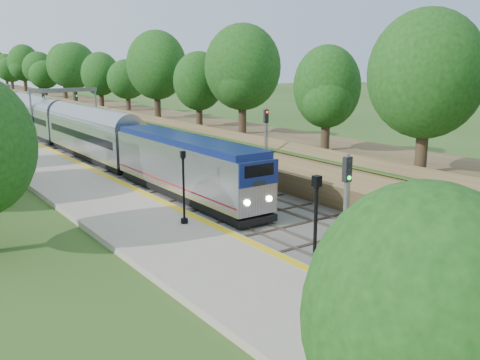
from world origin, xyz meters
TOP-DOWN VIEW (x-y plane):
  - ground at (0.00, 0.00)m, footprint 320.00×320.00m
  - trackbed at (2.00, 60.00)m, footprint 9.50×170.00m
  - platform at (-5.20, 16.00)m, footprint 6.40×68.00m
  - yellow_stripe at (-2.35, 16.00)m, footprint 0.55×68.00m
  - embankment at (10.35, 60.00)m, footprint 10.64×170.00m
  - signal_gantry at (2.47, 54.99)m, footprint 8.40×0.38m
  - trees_behind_platform at (-11.17, 20.67)m, footprint 7.82×53.32m
  - train at (0.00, 77.26)m, footprint 2.83×132.78m
  - lamppost_mid at (-3.56, 3.40)m, footprint 0.47×0.47m
  - lamppost_far at (-3.51, 14.38)m, footprint 0.42×0.42m
  - signal_platform at (-2.90, 2.43)m, footprint 0.34×0.27m
  - signal_farside at (6.20, 19.25)m, footprint 0.33×0.26m

SIDE VIEW (x-z plane):
  - ground at x=0.00m, z-range 0.00..0.00m
  - trackbed at x=2.00m, z-range -0.07..0.21m
  - platform at x=-5.20m, z-range 0.00..0.38m
  - yellow_stripe at x=-2.35m, z-range 0.38..0.39m
  - embankment at x=10.35m, z-range -3.89..7.80m
  - train at x=0.00m, z-range 0.06..4.22m
  - lamppost_far at x=-3.51m, z-range 0.15..4.40m
  - lamppost_mid at x=-3.56m, z-range 0.12..4.91m
  - signal_farside at x=6.20m, z-range 0.79..6.84m
  - signal_platform at x=-2.90m, z-range 1.04..6.76m
  - trees_behind_platform at x=-11.17m, z-range 0.93..8.14m
  - signal_gantry at x=2.47m, z-range 1.72..7.92m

